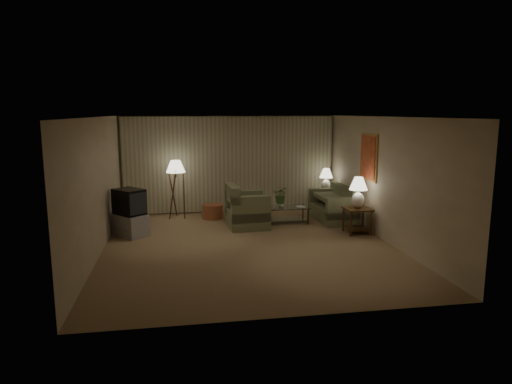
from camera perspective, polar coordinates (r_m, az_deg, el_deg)
ground at (r=9.76m, az=-0.94°, el=-6.68°), size 7.00×7.00×0.00m
room_shell at (r=10.90m, az=-2.05°, el=4.44°), size 6.04×7.02×2.72m
sofa at (r=12.07m, az=9.47°, el=-1.83°), size 1.63×0.85×0.71m
armchair at (r=11.17m, az=-1.09°, el=-2.32°), size 1.11×1.07×0.84m
side_table_near at (r=10.88m, az=12.55°, el=-2.91°), size 0.59×0.59×0.60m
side_table_far at (r=13.03m, az=8.69°, el=-0.76°), size 0.47×0.40×0.60m
table_lamp_near at (r=10.76m, az=12.67°, el=0.27°), size 0.42×0.42×0.73m
table_lamp_far at (r=12.93m, az=8.75°, el=1.78°), size 0.37×0.37×0.64m
coffee_table at (r=11.65m, az=3.85°, el=-2.54°), size 1.13×0.62×0.41m
tv_cabinet at (r=10.84m, az=-15.44°, el=-3.98°), size 1.32×1.31×0.50m
crt_tv at (r=10.73m, az=-15.58°, el=-1.18°), size 1.16×1.16×0.58m
floor_lamp at (r=12.24m, az=-9.93°, el=0.48°), size 0.50×0.50×1.55m
ottoman at (r=12.20m, az=-5.42°, el=-2.42°), size 0.67×0.67×0.37m
vase at (r=11.57m, az=3.14°, el=-1.52°), size 0.19×0.19×0.16m
flowers at (r=11.51m, az=3.15°, el=-0.07°), size 0.50×0.47×0.43m
book at (r=11.58m, az=5.17°, el=-1.89°), size 0.23×0.28×0.02m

